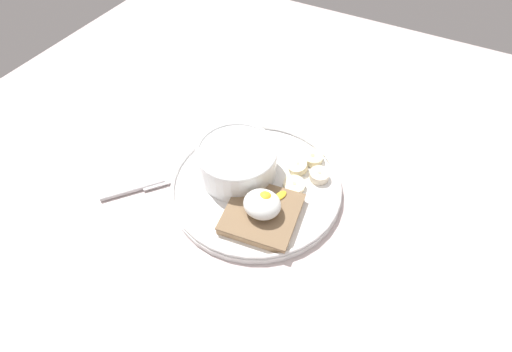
# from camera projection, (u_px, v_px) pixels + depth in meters

# --- Properties ---
(ground_plane) EXTENTS (1.20, 1.20, 0.02)m
(ground_plane) POSITION_uv_depth(u_px,v_px,m) (256.00, 192.00, 0.64)
(ground_plane) COLOR beige
(ground_plane) RESTS_ON ground
(plate) EXTENTS (0.27, 0.27, 0.02)m
(plate) POSITION_uv_depth(u_px,v_px,m) (256.00, 185.00, 0.62)
(plate) COLOR white
(plate) RESTS_ON ground_plane
(oatmeal_bowl) EXTENTS (0.12, 0.12, 0.05)m
(oatmeal_bowl) POSITION_uv_depth(u_px,v_px,m) (237.00, 161.00, 0.62)
(oatmeal_bowl) COLOR white
(oatmeal_bowl) RESTS_ON plate
(toast_slice) EXTENTS (0.12, 0.12, 0.01)m
(toast_slice) POSITION_uv_depth(u_px,v_px,m) (262.00, 213.00, 0.57)
(toast_slice) COLOR #806548
(toast_slice) RESTS_ON plate
(poached_egg) EXTENTS (0.05, 0.07, 0.03)m
(poached_egg) POSITION_uv_depth(u_px,v_px,m) (263.00, 204.00, 0.56)
(poached_egg) COLOR white
(poached_egg) RESTS_ON toast_slice
(banana_slice_front) EXTENTS (0.05, 0.05, 0.02)m
(banana_slice_front) POSITION_uv_depth(u_px,v_px,m) (298.00, 166.00, 0.63)
(banana_slice_front) COLOR #F6E5B1
(banana_slice_front) RESTS_ON plate
(banana_slice_left) EXTENTS (0.04, 0.04, 0.01)m
(banana_slice_left) POSITION_uv_depth(u_px,v_px,m) (319.00, 175.00, 0.62)
(banana_slice_left) COLOR beige
(banana_slice_left) RESTS_ON plate
(banana_slice_back) EXTENTS (0.05, 0.05, 0.01)m
(banana_slice_back) POSITION_uv_depth(u_px,v_px,m) (312.00, 158.00, 0.65)
(banana_slice_back) COLOR beige
(banana_slice_back) RESTS_ON plate
(banana_slice_right) EXTENTS (0.05, 0.05, 0.01)m
(banana_slice_right) POSITION_uv_depth(u_px,v_px,m) (294.00, 185.00, 0.61)
(banana_slice_right) COLOR #F7E9BC
(banana_slice_right) RESTS_ON plate
(knife) EXTENTS (0.10, 0.11, 0.01)m
(knife) POSITION_uv_depth(u_px,v_px,m) (144.00, 187.00, 0.62)
(knife) COLOR silver
(knife) RESTS_ON ground_plane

